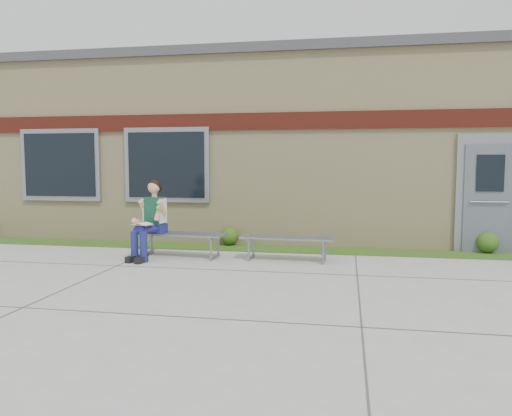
# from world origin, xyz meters

# --- Properties ---
(ground) EXTENTS (80.00, 80.00, 0.00)m
(ground) POSITION_xyz_m (0.00, 0.00, 0.00)
(ground) COLOR #9E9E99
(ground) RESTS_ON ground
(grass_strip) EXTENTS (16.00, 0.80, 0.02)m
(grass_strip) POSITION_xyz_m (0.00, 2.60, 0.01)
(grass_strip) COLOR #264813
(grass_strip) RESTS_ON ground
(school_building) EXTENTS (16.20, 6.22, 4.20)m
(school_building) POSITION_xyz_m (-0.00, 5.99, 2.10)
(school_building) COLOR beige
(school_building) RESTS_ON ground
(bench_left) EXTENTS (1.75, 0.63, 0.44)m
(bench_left) POSITION_xyz_m (-2.22, 1.50, 0.34)
(bench_left) COLOR slate
(bench_left) RESTS_ON ground
(bench_right) EXTENTS (1.67, 0.53, 0.43)m
(bench_right) POSITION_xyz_m (-0.22, 1.50, 0.33)
(bench_right) COLOR slate
(bench_right) RESTS_ON ground
(girl) EXTENTS (0.56, 0.95, 1.44)m
(girl) POSITION_xyz_m (-2.71, 1.28, 0.73)
(girl) COLOR navy
(girl) RESTS_ON ground
(shrub_mid) EXTENTS (0.38, 0.38, 0.38)m
(shrub_mid) POSITION_xyz_m (-1.60, 2.85, 0.21)
(shrub_mid) COLOR #264813
(shrub_mid) RESTS_ON grass_strip
(shrub_east) EXTENTS (0.40, 0.40, 0.40)m
(shrub_east) POSITION_xyz_m (3.50, 2.85, 0.22)
(shrub_east) COLOR #264813
(shrub_east) RESTS_ON grass_strip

